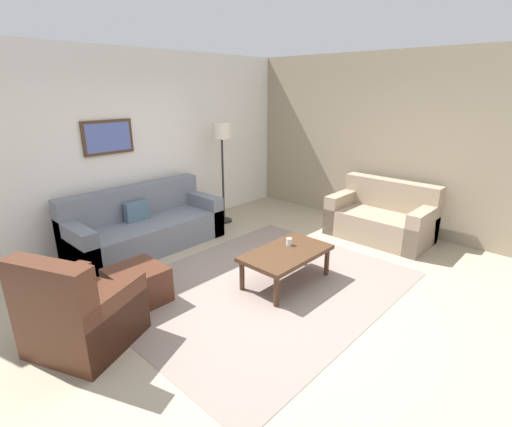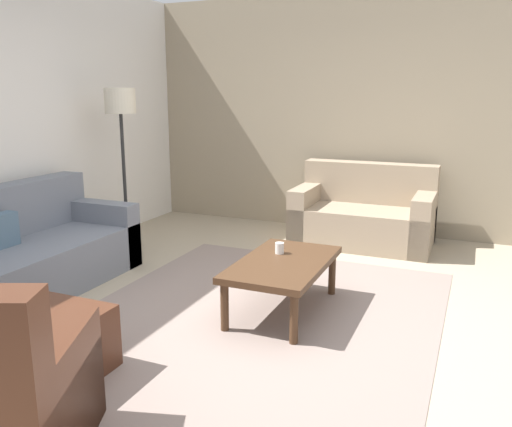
{
  "view_description": "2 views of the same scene",
  "coord_description": "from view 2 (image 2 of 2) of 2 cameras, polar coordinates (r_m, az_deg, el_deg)",
  "views": [
    {
      "loc": [
        -2.98,
        -2.66,
        2.25
      ],
      "look_at": [
        0.06,
        0.17,
        0.86
      ],
      "focal_mm": 26.45,
      "sensor_mm": 36.0,
      "label": 1
    },
    {
      "loc": [
        -3.36,
        -1.45,
        1.67
      ],
      "look_at": [
        0.34,
        0.12,
        0.74
      ],
      "focal_mm": 37.07,
      "sensor_mm": 36.0,
      "label": 2
    }
  ],
  "objects": [
    {
      "name": "couch_loveseat",
      "position": [
        6.09,
        11.63,
        -0.3
      ],
      "size": [
        0.87,
        1.5,
        0.88
      ],
      "color": "gray",
      "rests_on": "ground_plane"
    },
    {
      "name": "ottoman",
      "position": [
        3.45,
        -21.04,
        -13.17
      ],
      "size": [
        0.56,
        0.56,
        0.4
      ],
      "primitive_type": "cube",
      "color": "#4C2819",
      "rests_on": "ground_plane"
    },
    {
      "name": "lamp_standing",
      "position": [
        5.78,
        -14.37,
        10.01
      ],
      "size": [
        0.32,
        0.32,
        1.71
      ],
      "color": "black",
      "rests_on": "ground_plane"
    },
    {
      "name": "coffee_table",
      "position": [
        4.07,
        2.94,
        -5.8
      ],
      "size": [
        1.1,
        0.64,
        0.41
      ],
      "color": "#472D1C",
      "rests_on": "ground_plane"
    },
    {
      "name": "stone_feature_panel",
      "position": [
        6.53,
        10.34,
        10.43
      ],
      "size": [
        0.12,
        5.2,
        2.8
      ],
      "primitive_type": "cube",
      "color": "gray",
      "rests_on": "ground_plane"
    },
    {
      "name": "cup",
      "position": [
        4.22,
        2.56,
        -3.75
      ],
      "size": [
        0.07,
        0.07,
        0.09
      ],
      "primitive_type": "cylinder",
      "color": "white",
      "rests_on": "coffee_table"
    },
    {
      "name": "ground_plane",
      "position": [
        4.03,
        -0.32,
        -11.5
      ],
      "size": [
        8.0,
        8.0,
        0.0
      ],
      "primitive_type": "plane",
      "color": "tan"
    },
    {
      "name": "couch_main",
      "position": [
        4.88,
        -25.21,
        -4.62
      ],
      "size": [
        2.2,
        0.91,
        0.88
      ],
      "color": "slate",
      "rests_on": "ground_plane"
    },
    {
      "name": "area_rug",
      "position": [
        4.03,
        -0.32,
        -11.45
      ],
      "size": [
        3.31,
        2.63,
        0.01
      ],
      "primitive_type": "cube",
      "color": "gray",
      "rests_on": "ground_plane"
    }
  ]
}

